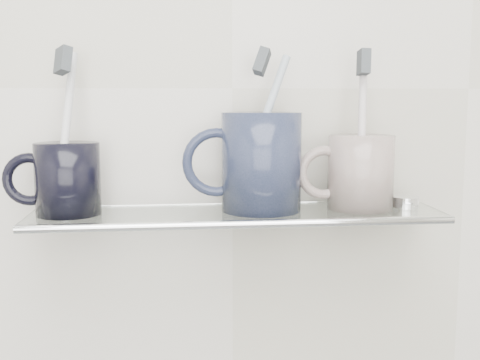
{
  "coord_description": "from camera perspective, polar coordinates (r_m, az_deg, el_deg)",
  "views": [
    {
      "loc": [
        -0.07,
        0.32,
        1.24
      ],
      "look_at": [
        0.0,
        1.04,
        1.14
      ],
      "focal_mm": 45.0,
      "sensor_mm": 36.0,
      "label": 1
    }
  ],
  "objects": [
    {
      "name": "wall_back",
      "position": [
        0.78,
        -0.74,
        8.69
      ],
      "size": [
        2.5,
        0.0,
        2.5
      ],
      "primitive_type": "plane",
      "rotation": [
        1.57,
        0.0,
        0.0
      ],
      "color": "beige",
      "rests_on": "ground"
    },
    {
      "name": "shelf_glass",
      "position": [
        0.74,
        -0.27,
        -3.31
      ],
      "size": [
        0.5,
        0.12,
        0.01
      ],
      "primitive_type": "cube",
      "color": "silver",
      "rests_on": "wall_back"
    },
    {
      "name": "shelf_rail",
      "position": [
        0.68,
        0.21,
        -4.23
      ],
      "size": [
        0.5,
        0.01,
        0.01
      ],
      "primitive_type": "cylinder",
      "rotation": [
        0.0,
        1.57,
        0.0
      ],
      "color": "silver",
      "rests_on": "shelf_glass"
    },
    {
      "name": "bracket_left",
      "position": [
        0.79,
        -15.92,
        -3.62
      ],
      "size": [
        0.02,
        0.03,
        0.02
      ],
      "primitive_type": "cylinder",
      "rotation": [
        1.57,
        0.0,
        0.0
      ],
      "color": "silver",
      "rests_on": "wall_back"
    },
    {
      "name": "bracket_right",
      "position": [
        0.83,
        13.97,
        -3.03
      ],
      "size": [
        0.02,
        0.03,
        0.02
      ],
      "primitive_type": "cylinder",
      "rotation": [
        1.57,
        0.0,
        0.0
      ],
      "color": "silver",
      "rests_on": "wall_back"
    },
    {
      "name": "mug_left",
      "position": [
        0.74,
        -16.01,
        0.11
      ],
      "size": [
        0.1,
        0.1,
        0.09
      ],
      "primitive_type": "cylinder",
      "rotation": [
        0.0,
        0.0,
        -0.4
      ],
      "color": "black",
      "rests_on": "shelf_glass"
    },
    {
      "name": "mug_left_handle",
      "position": [
        0.75,
        -19.34,
        0.06
      ],
      "size": [
        0.06,
        0.01,
        0.06
      ],
      "primitive_type": "torus",
      "rotation": [
        1.57,
        0.0,
        0.0
      ],
      "color": "black",
      "rests_on": "mug_left"
    },
    {
      "name": "toothbrush_left",
      "position": [
        0.74,
        -16.19,
        4.61
      ],
      "size": [
        0.03,
        0.07,
        0.18
      ],
      "primitive_type": "cylinder",
      "rotation": [
        -0.22,
        0.24,
        0.57
      ],
      "color": "white",
      "rests_on": "mug_left"
    },
    {
      "name": "bristles_left",
      "position": [
        0.74,
        -16.43,
        10.83
      ],
      "size": [
        0.02,
        0.03,
        0.04
      ],
      "primitive_type": "cube",
      "rotation": [
        -0.22,
        0.24,
        0.57
      ],
      "color": "#3A3F43",
      "rests_on": "toothbrush_left"
    },
    {
      "name": "mug_center",
      "position": [
        0.74,
        2.04,
        1.72
      ],
      "size": [
        0.12,
        0.12,
        0.12
      ],
      "primitive_type": "cylinder",
      "rotation": [
        0.0,
        0.0,
        -0.22
      ],
      "color": "black",
      "rests_on": "shelf_glass"
    },
    {
      "name": "mug_center_handle",
      "position": [
        0.73,
        -2.22,
        1.67
      ],
      "size": [
        0.08,
        0.01,
        0.08
      ],
      "primitive_type": "torus",
      "rotation": [
        1.57,
        0.0,
        0.0
      ],
      "color": "black",
      "rests_on": "mug_center"
    },
    {
      "name": "toothbrush_center",
      "position": [
        0.73,
        2.06,
        4.9
      ],
      "size": [
        0.08,
        0.05,
        0.18
      ],
      "primitive_type": "cylinder",
      "rotation": [
        -0.28,
        0.29,
        -0.33
      ],
      "color": "#A3BECD",
      "rests_on": "mug_center"
    },
    {
      "name": "bristles_center",
      "position": [
        0.73,
        2.09,
        11.16
      ],
      "size": [
        0.03,
        0.03,
        0.04
      ],
      "primitive_type": "cube",
      "rotation": [
        -0.28,
        0.29,
        -0.33
      ],
      "color": "#3A3F43",
      "rests_on": "toothbrush_center"
    },
    {
      "name": "mug_right",
      "position": [
        0.77,
        11.37,
        0.74
      ],
      "size": [
        0.1,
        0.1,
        0.09
      ],
      "primitive_type": "cylinder",
      "rotation": [
        0.0,
        0.0,
        -0.2
      ],
      "color": "silver",
      "rests_on": "shelf_glass"
    },
    {
      "name": "mug_right_handle",
      "position": [
        0.75,
        7.97,
        0.7
      ],
      "size": [
        0.07,
        0.01,
        0.07
      ],
      "primitive_type": "torus",
      "rotation": [
        1.57,
        0.0,
        0.0
      ],
      "color": "silver",
      "rests_on": "mug_right"
    },
    {
      "name": "toothbrush_right",
      "position": [
        0.76,
        11.48,
        4.86
      ],
      "size": [
        0.02,
        0.04,
        0.19
      ],
      "primitive_type": "cylinder",
      "rotation": [
        -0.15,
        0.04,
        -0.02
      ],
      "color": "silver",
      "rests_on": "mug_right"
    },
    {
      "name": "bristles_right",
      "position": [
        0.76,
        11.65,
        10.89
      ],
      "size": [
        0.01,
        0.03,
        0.03
      ],
      "primitive_type": "cube",
      "rotation": [
        -0.15,
        0.04,
        -0.02
      ],
      "color": "#3A3F43",
      "rests_on": "toothbrush_right"
    },
    {
      "name": "chrome_cap",
      "position": [
        0.79,
        15.42,
        -2.02
      ],
      "size": [
        0.03,
        0.03,
        0.01
      ],
      "primitive_type": "cylinder",
      "color": "silver",
      "rests_on": "shelf_glass"
    }
  ]
}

